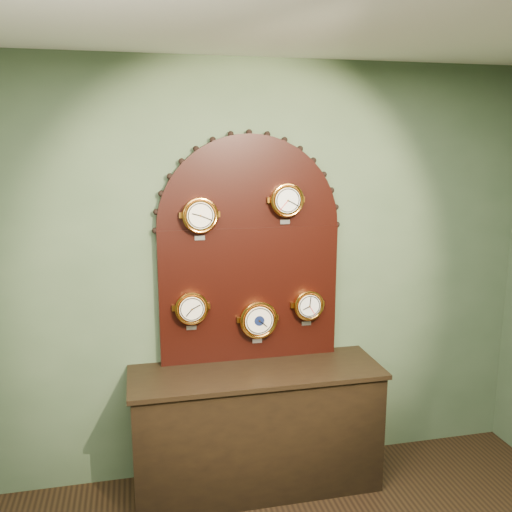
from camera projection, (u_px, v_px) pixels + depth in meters
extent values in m
plane|color=#44593D|center=(248.00, 275.00, 3.70)|extent=(4.00, 0.00, 4.00)
cube|color=black|center=(257.00, 431.00, 3.64)|extent=(1.60, 0.50, 0.80)
cube|color=black|center=(249.00, 294.00, 3.67)|extent=(1.20, 0.06, 0.90)
cylinder|color=black|center=(249.00, 227.00, 3.58)|extent=(1.20, 0.06, 1.20)
cylinder|color=orange|center=(200.00, 215.00, 3.44)|extent=(0.21, 0.08, 0.21)
torus|color=orange|center=(200.00, 216.00, 3.41)|extent=(0.23, 0.02, 0.23)
cylinder|color=#EEE1CA|center=(201.00, 216.00, 3.40)|extent=(0.17, 0.01, 0.17)
cube|color=silver|center=(200.00, 238.00, 3.49)|extent=(0.07, 0.01, 0.03)
cylinder|color=orange|center=(286.00, 200.00, 3.54)|extent=(0.20, 0.08, 0.20)
torus|color=orange|center=(288.00, 200.00, 3.51)|extent=(0.22, 0.02, 0.22)
cylinder|color=silver|center=(288.00, 200.00, 3.50)|extent=(0.16, 0.01, 0.16)
cube|color=silver|center=(285.00, 222.00, 3.59)|extent=(0.07, 0.01, 0.03)
cylinder|color=orange|center=(191.00, 307.00, 3.54)|extent=(0.20, 0.08, 0.20)
torus|color=orange|center=(192.00, 309.00, 3.51)|extent=(0.22, 0.02, 0.22)
cylinder|color=#EEE1CA|center=(192.00, 309.00, 3.50)|extent=(0.16, 0.01, 0.16)
cube|color=silver|center=(191.00, 328.00, 3.59)|extent=(0.07, 0.01, 0.03)
cylinder|color=orange|center=(258.00, 319.00, 3.66)|extent=(0.24, 0.08, 0.24)
torus|color=orange|center=(259.00, 320.00, 3.63)|extent=(0.26, 0.02, 0.26)
cylinder|color=#EEE1CA|center=(259.00, 321.00, 3.62)|extent=(0.19, 0.01, 0.19)
cube|color=silver|center=(257.00, 341.00, 3.71)|extent=(0.07, 0.01, 0.03)
cylinder|color=#0D163B|center=(259.00, 321.00, 3.62)|extent=(0.07, 0.00, 0.07)
cylinder|color=orange|center=(308.00, 305.00, 3.72)|extent=(0.19, 0.08, 0.19)
torus|color=orange|center=(309.00, 306.00, 3.69)|extent=(0.21, 0.02, 0.21)
cylinder|color=silver|center=(310.00, 306.00, 3.68)|extent=(0.15, 0.01, 0.15)
cube|color=silver|center=(306.00, 323.00, 3.77)|extent=(0.06, 0.01, 0.03)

